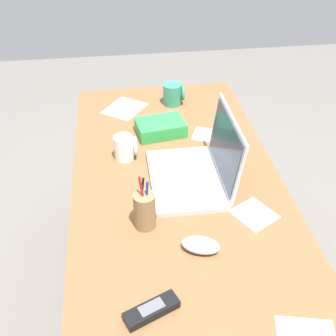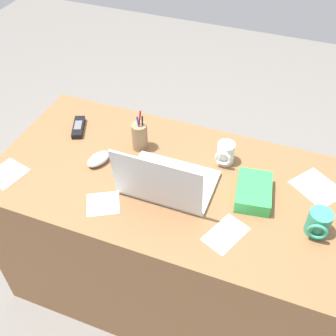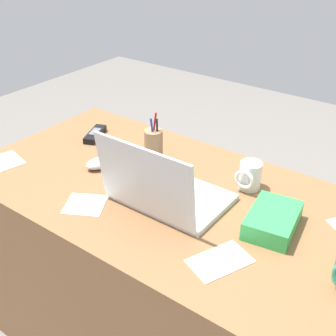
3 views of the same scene
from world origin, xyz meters
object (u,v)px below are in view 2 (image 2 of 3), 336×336
laptop (166,182)px  cordless_phone (78,127)px  pen_holder (140,136)px  snack_bag (254,192)px  coffee_mug_tall (225,153)px  coffee_mug_white (318,223)px  computer_mouse (99,159)px

laptop → cordless_phone: (0.49, -0.21, -0.04)m
pen_holder → snack_bag: (-0.50, 0.11, -0.03)m
coffee_mug_tall → cordless_phone: coffee_mug_tall is taller
laptop → cordless_phone: 0.54m
laptop → coffee_mug_white: (-0.55, -0.00, -0.00)m
computer_mouse → cordless_phone: computer_mouse is taller
coffee_mug_white → snack_bag: (0.24, -0.08, -0.02)m
coffee_mug_white → pen_holder: size_ratio=0.51×
cordless_phone → pen_holder: 0.31m
computer_mouse → cordless_phone: (0.18, -0.16, -0.01)m
coffee_mug_tall → pen_holder: 0.36m
computer_mouse → pen_holder: bearing=-109.2°
coffee_mug_white → pen_holder: 0.76m
coffee_mug_tall → laptop: bearing=55.3°
laptop → computer_mouse: 0.32m
snack_bag → cordless_phone: bearing=-8.5°
computer_mouse → cordless_phone: bearing=-20.5°
laptop → snack_bag: (-0.31, -0.09, -0.02)m
coffee_mug_tall → snack_bag: bearing=135.4°
pen_holder → computer_mouse: bearing=50.8°
laptop → computer_mouse: (0.31, -0.05, -0.03)m
cordless_phone → pen_holder: size_ratio=0.79×
computer_mouse → pen_holder: pen_holder is taller
computer_mouse → snack_bag: snack_bag is taller
coffee_mug_tall → computer_mouse: bearing=21.3°
coffee_mug_white → snack_bag: size_ratio=0.50×
laptop → coffee_mug_white: size_ratio=3.62×
laptop → coffee_mug_tall: laptop is taller
cordless_phone → snack_bag: size_ratio=0.78×
laptop → snack_bag: size_ratio=1.83×
coffee_mug_white → cordless_phone: bearing=-11.1°
cordless_phone → coffee_mug_tall: bearing=-177.7°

